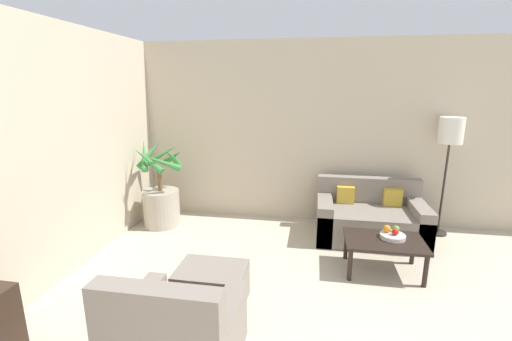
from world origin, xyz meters
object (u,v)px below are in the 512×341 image
apple_red (395,232)px  orange_fruit (387,229)px  ottoman (212,286)px  fruit_bowl (393,236)px  floor_lamp (450,137)px  coffee_table (384,244)px  potted_palm (161,198)px  sofa_loveseat (369,219)px  apple_green (396,229)px  armchair (177,338)px

apple_red → orange_fruit: 0.10m
apple_red → ottoman: (-1.84, -0.93, -0.29)m
fruit_bowl → orange_fruit: size_ratio=3.27×
fruit_bowl → orange_fruit: bearing=137.7°
floor_lamp → coffee_table: 1.87m
fruit_bowl → apple_red: (0.02, -0.01, 0.06)m
potted_palm → coffee_table: 3.14m
potted_palm → sofa_loveseat: bearing=1.1°
orange_fruit → ottoman: bearing=-150.6°
potted_palm → fruit_bowl: potted_palm is taller
orange_fruit → ottoman: size_ratio=0.13×
orange_fruit → coffee_table: bearing=-109.4°
sofa_loveseat → fruit_bowl: sofa_loveseat is taller
sofa_loveseat → coffee_table: size_ratio=1.66×
potted_palm → apple_red: size_ratio=17.79×
fruit_bowl → apple_green: 0.11m
coffee_table → ottoman: (-1.72, -0.88, -0.15)m
coffee_table → apple_red: 0.18m
fruit_bowl → ottoman: size_ratio=0.42×
fruit_bowl → armchair: size_ratio=0.32×
coffee_table → fruit_bowl: fruit_bowl is taller
potted_palm → armchair: (1.29, -2.54, -0.15)m
apple_red → armchair: armchair is taller
floor_lamp → coffee_table: size_ratio=1.93×
coffee_table → armchair: size_ratio=1.00×
coffee_table → sofa_loveseat: bearing=91.5°
ottoman → fruit_bowl: bearing=27.4°
fruit_bowl → armchair: bearing=-136.2°
sofa_loveseat → ottoman: size_ratio=2.18×
sofa_loveseat → apple_red: bearing=-80.9°
floor_lamp → ottoman: bearing=-142.2°
apple_green → ottoman: size_ratio=0.11×
floor_lamp → fruit_bowl: floor_lamp is taller
floor_lamp → orange_fruit: size_ratio=19.67×
apple_red → armchair: size_ratio=0.09×
potted_palm → coffee_table: (3.02, -0.85, -0.09)m
potted_palm → orange_fruit: size_ratio=15.54×
apple_red → ottoman: size_ratio=0.11×
potted_palm → sofa_loveseat: 3.00m
orange_fruit → ottoman: 2.04m
ottoman → apple_red: bearing=26.8°
apple_green → orange_fruit: orange_fruit is taller
ottoman → orange_fruit: bearing=29.4°
potted_palm → ottoman: (1.30, -1.73, -0.24)m
sofa_loveseat → fruit_bowl: bearing=-82.0°
floor_lamp → apple_green: 1.63m
coffee_table → apple_red: size_ratio=11.64×
apple_green → ottoman: bearing=-151.3°
sofa_loveseat → floor_lamp: bearing=16.7°
potted_palm → armchair: 2.86m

